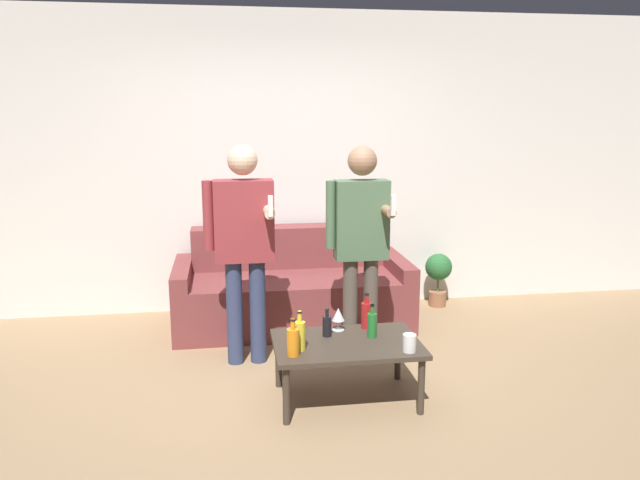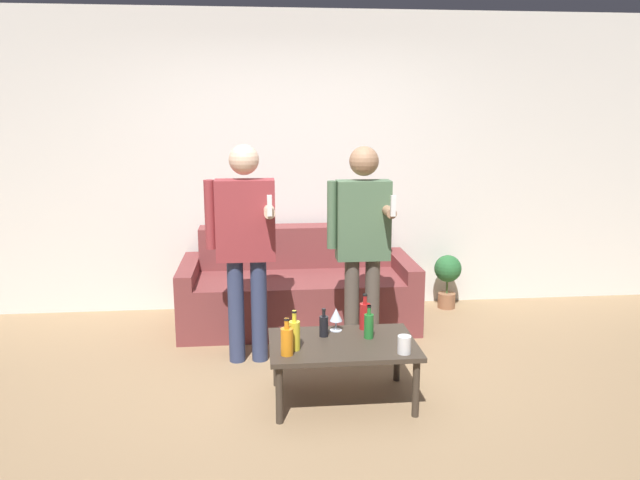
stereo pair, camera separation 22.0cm
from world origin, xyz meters
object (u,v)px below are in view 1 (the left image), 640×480
person_standing_right (361,235)px  person_standing_left (244,238)px  coffee_table (347,348)px  bottle_orange (327,325)px  couch (292,290)px

person_standing_right → person_standing_left: bearing=177.5°
coffee_table → bottle_orange: (-0.11, 0.12, 0.12)m
coffee_table → person_standing_left: person_standing_left is taller
couch → person_standing_right: size_ratio=1.26×
bottle_orange → person_standing_left: 0.91m
couch → bottle_orange: bearing=-86.9°
bottle_orange → person_standing_right: person_standing_right is taller
couch → bottle_orange: (0.08, -1.41, 0.17)m
coffee_table → person_standing_left: size_ratio=0.58×
couch → coffee_table: 1.54m
coffee_table → couch: bearing=96.9°
coffee_table → person_standing_right: (0.23, 0.68, 0.59)m
person_standing_right → coffee_table: bearing=-108.9°
bottle_orange → person_standing_right: bearing=58.7°
person_standing_left → person_standing_right: person_standing_left is taller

